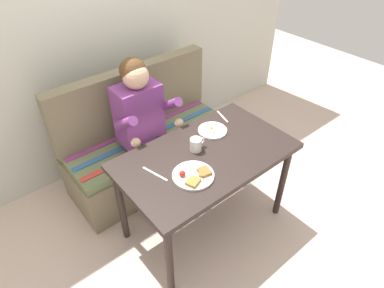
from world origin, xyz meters
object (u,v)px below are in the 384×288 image
(plate_eggs, at_px, (212,130))
(fork, at_px, (222,117))
(knife, at_px, (155,174))
(plate_breakfast, at_px, (194,175))
(table, at_px, (206,163))
(couch, at_px, (148,145))
(person, at_px, (144,120))
(coffee_mug, at_px, (196,144))

(plate_eggs, bearing_deg, fork, 25.84)
(fork, bearing_deg, knife, -149.97)
(plate_breakfast, relative_size, fork, 1.53)
(plate_eggs, distance_m, knife, 0.59)
(plate_eggs, relative_size, knife, 1.06)
(table, relative_size, knife, 6.00)
(couch, xyz_separation_m, plate_eggs, (0.20, -0.60, 0.41))
(plate_eggs, xyz_separation_m, fork, (0.19, 0.09, -0.01))
(table, height_order, fork, fork)
(person, height_order, coffee_mug, person)
(person, bearing_deg, couch, 57.39)
(fork, bearing_deg, person, 161.51)
(coffee_mug, xyz_separation_m, knife, (-0.35, -0.02, -0.05))
(plate_breakfast, bearing_deg, couch, 76.88)
(couch, relative_size, person, 1.19)
(table, distance_m, couch, 0.83)
(table, xyz_separation_m, knife, (-0.38, 0.05, 0.08))
(plate_breakfast, height_order, knife, plate_breakfast)
(plate_eggs, bearing_deg, table, -141.43)
(couch, height_order, fork, couch)
(table, height_order, person, person)
(plate_breakfast, bearing_deg, knife, 134.94)
(table, distance_m, fork, 0.47)
(plate_breakfast, relative_size, coffee_mug, 2.21)
(table, relative_size, fork, 7.06)
(coffee_mug, height_order, knife, coffee_mug)
(coffee_mug, bearing_deg, person, 99.51)
(coffee_mug, bearing_deg, knife, -176.30)
(fork, height_order, knife, same)
(couch, height_order, knife, couch)
(coffee_mug, bearing_deg, fork, 23.04)
(couch, relative_size, plate_eggs, 6.79)
(couch, distance_m, plate_eggs, 0.76)
(table, height_order, knife, knife)
(table, xyz_separation_m, plate_eggs, (0.20, 0.16, 0.09))
(person, distance_m, coffee_mug, 0.52)
(fork, bearing_deg, plate_eggs, -138.68)
(couch, bearing_deg, coffee_mug, -92.14)
(knife, bearing_deg, plate_breakfast, -59.17)
(plate_breakfast, height_order, plate_eggs, plate_breakfast)
(table, bearing_deg, fork, 32.90)
(coffee_mug, height_order, fork, coffee_mug)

